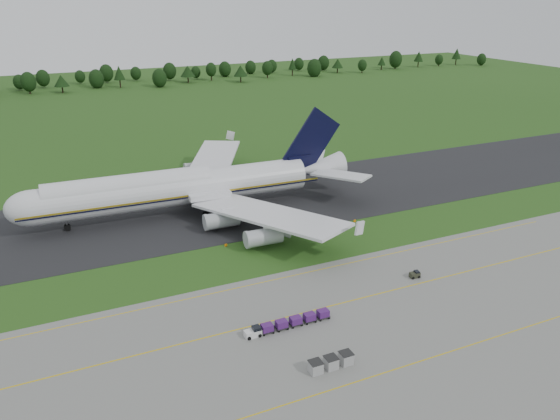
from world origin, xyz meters
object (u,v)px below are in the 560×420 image
uld_row (331,362)px  edge_markers (294,233)px  aircraft (183,187)px  utility_cart (415,275)px  baggage_train (287,323)px

uld_row → edge_markers: (15.08, 42.94, -0.66)m
aircraft → utility_cart: bearing=-58.4°
utility_cart → edge_markers: 29.13m
baggage_train → edge_markers: bearing=62.5°
aircraft → uld_row: 64.66m
aircraft → uld_row: size_ratio=12.17×
utility_cart → uld_row: bearing=-148.7°
baggage_train → uld_row: bearing=-83.1°
baggage_train → edge_markers: size_ratio=0.46×
utility_cart → edge_markers: bearing=113.3°
aircraft → baggage_train: size_ratio=5.61×
aircraft → uld_row: (3.00, -64.36, -5.50)m
uld_row → edge_markers: 45.52m
baggage_train → edge_markers: (16.45, 31.58, -0.57)m
aircraft → uld_row: aircraft is taller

